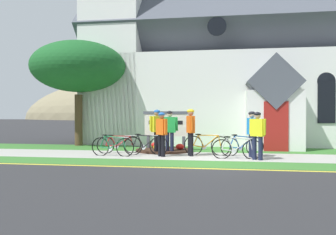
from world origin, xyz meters
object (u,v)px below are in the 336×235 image
object	(u,v)px
church_sign	(166,125)
bicycle_green	(237,149)
cyclist_in_blue_jersey	(170,128)
cyclist_in_yellow_jersey	(162,131)
yard_deciduous_tree	(78,67)
cyclist_in_red_jersey	(257,132)
bicycle_silver	(242,146)
bicycle_black	(112,146)
bicycle_yellow	(146,145)
cyclist_in_orange_jersey	(191,128)
cyclist_in_white_jersey	(157,128)
bicycle_blue	(119,144)
cyclist_in_green_jersey	(252,131)
bicycle_white	(207,145)

from	to	relation	value
church_sign	bicycle_green	size ratio (longest dim) A/B	1.13
cyclist_in_blue_jersey	cyclist_in_yellow_jersey	bearing A→B (deg)	-96.26
yard_deciduous_tree	cyclist_in_red_jersey	bearing A→B (deg)	-27.34
cyclist_in_blue_jersey	cyclist_in_yellow_jersey	distance (m)	1.11
bicycle_silver	bicycle_black	bearing A→B (deg)	-169.05
bicycle_yellow	cyclist_in_orange_jersey	world-z (taller)	cyclist_in_orange_jersey
cyclist_in_yellow_jersey	cyclist_in_white_jersey	distance (m)	1.04
bicycle_blue	cyclist_in_green_jersey	xyz separation A→B (m)	(5.18, -0.55, 0.62)
church_sign	bicycle_blue	size ratio (longest dim) A/B	1.20
bicycle_yellow	cyclist_in_white_jersey	bearing A→B (deg)	54.91
yard_deciduous_tree	bicycle_green	bearing A→B (deg)	-28.22
bicycle_blue	bicycle_white	bearing A→B (deg)	-1.59
cyclist_in_orange_jersey	cyclist_in_blue_jersey	bearing A→B (deg)	141.70
bicycle_green	bicycle_blue	world-z (taller)	bicycle_green
yard_deciduous_tree	cyclist_in_green_jersey	bearing A→B (deg)	-23.52
bicycle_green	bicycle_blue	size ratio (longest dim) A/B	1.06
church_sign	cyclist_in_green_jersey	distance (m)	4.03
cyclist_in_orange_jersey	cyclist_in_yellow_jersey	size ratio (longest dim) A/B	1.08
cyclist_in_blue_jersey	cyclist_in_green_jersey	size ratio (longest dim) A/B	1.02
church_sign	cyclist_in_red_jersey	bearing A→B (deg)	-36.49
cyclist_in_yellow_jersey	cyclist_in_red_jersey	bearing A→B (deg)	-6.91
church_sign	bicycle_white	world-z (taller)	church_sign
cyclist_in_red_jersey	bicycle_blue	bearing A→B (deg)	166.36
bicycle_blue	cyclist_in_white_jersey	size ratio (longest dim) A/B	0.96
bicycle_white	cyclist_in_red_jersey	bearing A→B (deg)	-33.46
cyclist_in_white_jersey	cyclist_in_orange_jersey	bearing A→B (deg)	-22.87
bicycle_blue	cyclist_in_blue_jersey	xyz separation A→B (m)	(2.03, 0.22, 0.64)
church_sign	bicycle_white	distance (m)	2.49
cyclist_in_orange_jersey	yard_deciduous_tree	distance (m)	7.46
cyclist_in_red_jersey	bicycle_white	bearing A→B (deg)	146.54
bicycle_yellow	cyclist_in_orange_jersey	size ratio (longest dim) A/B	0.96
bicycle_blue	cyclist_in_red_jersey	size ratio (longest dim) A/B	1.01
cyclist_in_yellow_jersey	bicycle_blue	bearing A→B (deg)	155.30
bicycle_blue	cyclist_in_yellow_jersey	bearing A→B (deg)	-24.70
bicycle_black	cyclist_in_blue_jersey	bearing A→B (deg)	32.38
cyclist_in_green_jersey	yard_deciduous_tree	xyz separation A→B (m)	(-8.17, 3.56, 2.91)
bicycle_green	bicycle_silver	bearing A→B (deg)	77.38
bicycle_green	bicycle_blue	xyz separation A→B (m)	(-4.62, 1.08, -0.01)
cyclist_in_orange_jersey	cyclist_in_white_jersey	xyz separation A→B (m)	(-1.40, 0.59, -0.01)
bicycle_blue	cyclist_in_orange_jersey	world-z (taller)	cyclist_in_orange_jersey
cyclist_in_orange_jersey	cyclist_in_green_jersey	world-z (taller)	cyclist_in_orange_jersey
church_sign	cyclist_in_blue_jersey	bearing A→B (deg)	-72.93
church_sign	bicycle_silver	world-z (taller)	church_sign
church_sign	bicycle_yellow	world-z (taller)	church_sign
bicycle_blue	cyclist_in_red_jersey	distance (m)	5.50
cyclist_in_blue_jersey	bicycle_white	bearing A→B (deg)	-12.22
church_sign	cyclist_in_yellow_jersey	bearing A→B (deg)	-83.90
church_sign	yard_deciduous_tree	xyz separation A→B (m)	(-4.66, 1.60, 2.78)
bicycle_black	cyclist_in_green_jersey	xyz separation A→B (m)	(5.11, 0.47, 0.61)
bicycle_white	cyclist_in_red_jersey	world-z (taller)	cyclist_in_red_jersey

